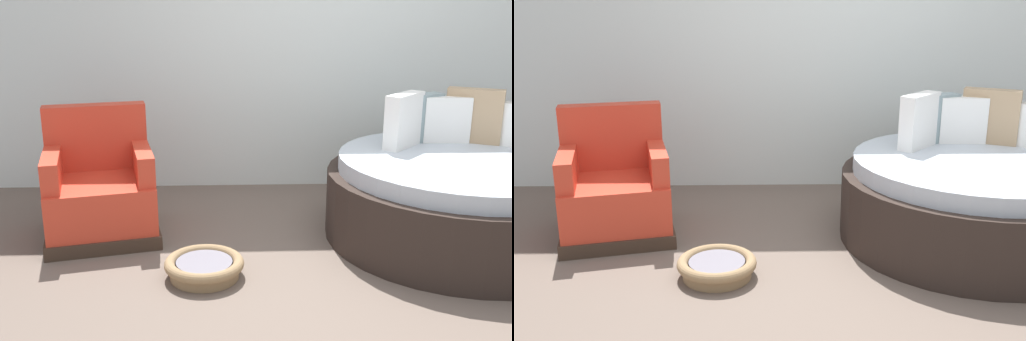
{
  "view_description": "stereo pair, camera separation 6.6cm",
  "coord_description": "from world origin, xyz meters",
  "views": [
    {
      "loc": [
        -0.65,
        -3.35,
        1.72
      ],
      "look_at": [
        -0.49,
        0.61,
        0.55
      ],
      "focal_mm": 41.29,
      "sensor_mm": 36.0,
      "label": 1
    },
    {
      "loc": [
        -0.58,
        -3.35,
        1.72
      ],
      "look_at": [
        -0.49,
        0.61,
        0.55
      ],
      "focal_mm": 41.29,
      "sensor_mm": 36.0,
      "label": 2
    }
  ],
  "objects": [
    {
      "name": "pet_basket",
      "position": [
        -0.84,
        0.08,
        0.07
      ],
      "size": [
        0.51,
        0.51,
        0.13
      ],
      "color": "#8E704C",
      "rests_on": "ground_plane"
    },
    {
      "name": "red_armchair",
      "position": [
        -1.65,
        0.86,
        0.33
      ],
      "size": [
        0.96,
        0.96,
        0.94
      ],
      "color": "#38281E",
      "rests_on": "ground_plane"
    },
    {
      "name": "round_daybed",
      "position": [
        1.0,
        0.68,
        0.32
      ],
      "size": [
        1.94,
        1.94,
        1.04
      ],
      "color": "#2D231E",
      "rests_on": "ground_plane"
    },
    {
      "name": "ground_plane",
      "position": [
        0.0,
        0.0,
        -0.01
      ],
      "size": [
        8.0,
        8.0,
        0.02
      ],
      "primitive_type": "cube",
      "color": "#66564C"
    },
    {
      "name": "back_wall",
      "position": [
        0.0,
        2.06,
        1.49
      ],
      "size": [
        8.0,
        0.12,
        2.97
      ],
      "primitive_type": "cube",
      "color": "silver",
      "rests_on": "ground_plane"
    }
  ]
}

